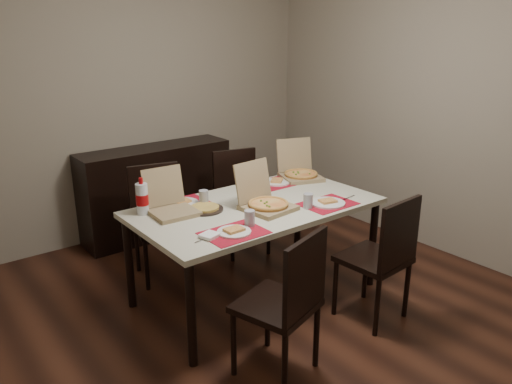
% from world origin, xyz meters
% --- Properties ---
extents(ground, '(3.80, 4.00, 0.02)m').
position_xyz_m(ground, '(0.00, 0.00, -0.01)').
color(ground, '#3E1F13').
rests_on(ground, ground).
extents(room_walls, '(3.84, 4.02, 2.62)m').
position_xyz_m(room_walls, '(0.00, 0.43, 1.73)').
color(room_walls, gray).
rests_on(room_walls, ground).
extents(sideboard, '(1.50, 0.40, 0.90)m').
position_xyz_m(sideboard, '(0.00, 1.78, 0.45)').
color(sideboard, black).
rests_on(sideboard, ground).
extents(dining_table, '(1.80, 1.00, 0.75)m').
position_xyz_m(dining_table, '(0.01, 0.19, 0.68)').
color(dining_table, beige).
rests_on(dining_table, ground).
extents(chair_near_left, '(0.52, 0.52, 0.93)m').
position_xyz_m(chair_near_left, '(-0.43, -0.67, 0.51)').
color(chair_near_left, black).
rests_on(chair_near_left, ground).
extents(chair_near_right, '(0.45, 0.45, 0.93)m').
position_xyz_m(chair_near_right, '(0.49, -0.63, 0.51)').
color(chair_near_right, black).
rests_on(chair_near_right, ground).
extents(chair_far_left, '(0.51, 0.51, 0.93)m').
position_xyz_m(chair_far_left, '(-0.39, 0.99, 0.51)').
color(chair_far_left, black).
rests_on(chair_far_left, ground).
extents(chair_far_right, '(0.51, 0.51, 0.93)m').
position_xyz_m(chair_far_right, '(0.45, 0.99, 0.51)').
color(chair_far_right, black).
rests_on(chair_far_right, ground).
extents(setting_near_left, '(0.48, 0.30, 0.11)m').
position_xyz_m(setting_near_left, '(-0.41, -0.14, 0.77)').
color(setting_near_left, '#AC0B20').
rests_on(setting_near_left, dining_table).
extents(setting_near_right, '(0.52, 0.30, 0.11)m').
position_xyz_m(setting_near_right, '(0.40, -0.12, 0.77)').
color(setting_near_right, '#AC0B20').
rests_on(setting_near_right, dining_table).
extents(setting_far_left, '(0.49, 0.30, 0.11)m').
position_xyz_m(setting_far_left, '(-0.40, 0.51, 0.77)').
color(setting_far_left, '#AC0B20').
rests_on(setting_far_left, dining_table).
extents(setting_far_right, '(0.48, 0.30, 0.11)m').
position_xyz_m(setting_far_right, '(0.44, 0.49, 0.77)').
color(setting_far_right, '#AC0B20').
rests_on(setting_far_right, dining_table).
extents(napkin_loose, '(0.16, 0.16, 0.02)m').
position_xyz_m(napkin_loose, '(0.11, 0.17, 0.76)').
color(napkin_loose, white).
rests_on(napkin_loose, dining_table).
extents(pizza_box_center, '(0.36, 0.39, 0.33)m').
position_xyz_m(pizza_box_center, '(0.01, 0.08, 0.80)').
color(pizza_box_center, '#8A7450').
rests_on(pizza_box_center, dining_table).
extents(pizza_box_right, '(0.42, 0.44, 0.32)m').
position_xyz_m(pizza_box_right, '(0.74, 0.50, 0.80)').
color(pizza_box_right, '#8A7450').
rests_on(pizza_box_right, dining_table).
extents(pizza_box_left, '(0.32, 0.35, 0.30)m').
position_xyz_m(pizza_box_left, '(-0.56, 0.43, 0.81)').
color(pizza_box_left, '#8A7450').
rests_on(pizza_box_left, dining_table).
extents(faina_plate, '(0.27, 0.27, 0.03)m').
position_xyz_m(faina_plate, '(-0.35, 0.32, 0.76)').
color(faina_plate, black).
rests_on(faina_plate, dining_table).
extents(dip_bowl, '(0.16, 0.16, 0.03)m').
position_xyz_m(dip_bowl, '(0.04, 0.36, 0.76)').
color(dip_bowl, white).
rests_on(dip_bowl, dining_table).
extents(soda_bottle, '(0.09, 0.09, 0.26)m').
position_xyz_m(soda_bottle, '(-0.73, 0.53, 0.86)').
color(soda_bottle, silver).
rests_on(soda_bottle, dining_table).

